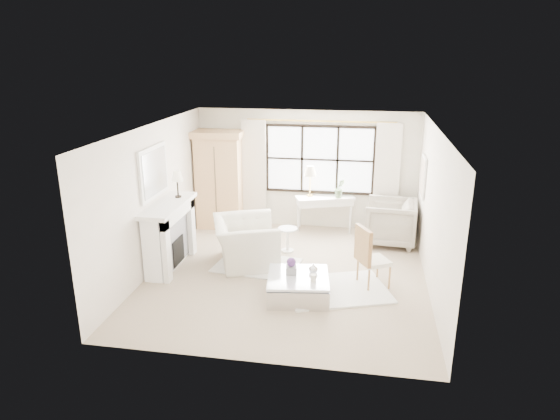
# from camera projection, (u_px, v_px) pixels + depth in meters

# --- Properties ---
(floor) EXTENTS (5.50, 5.50, 0.00)m
(floor) POSITION_uv_depth(u_px,v_px,m) (287.00, 274.00, 9.22)
(floor) COLOR tan
(floor) RESTS_ON ground
(ceiling) EXTENTS (5.50, 5.50, 0.00)m
(ceiling) POSITION_uv_depth(u_px,v_px,m) (288.00, 128.00, 8.39)
(ceiling) COLOR white
(ceiling) RESTS_ON ground
(wall_back) EXTENTS (5.00, 0.00, 5.00)m
(wall_back) POSITION_uv_depth(u_px,v_px,m) (306.00, 170.00, 11.38)
(wall_back) COLOR silver
(wall_back) RESTS_ON ground
(wall_front) EXTENTS (5.00, 0.00, 5.00)m
(wall_front) POSITION_uv_depth(u_px,v_px,m) (253.00, 269.00, 6.22)
(wall_front) COLOR white
(wall_front) RESTS_ON ground
(wall_left) EXTENTS (0.00, 5.50, 5.50)m
(wall_left) POSITION_uv_depth(u_px,v_px,m) (154.00, 198.00, 9.21)
(wall_left) COLOR silver
(wall_left) RESTS_ON ground
(wall_right) EXTENTS (0.00, 5.50, 5.50)m
(wall_right) POSITION_uv_depth(u_px,v_px,m) (434.00, 212.00, 8.39)
(wall_right) COLOR silver
(wall_right) RESTS_ON ground
(window_pane) EXTENTS (2.40, 0.02, 1.50)m
(window_pane) POSITION_uv_depth(u_px,v_px,m) (320.00, 160.00, 11.23)
(window_pane) COLOR white
(window_pane) RESTS_ON wall_back
(window_frame) EXTENTS (2.50, 0.04, 1.50)m
(window_frame) POSITION_uv_depth(u_px,v_px,m) (320.00, 160.00, 11.22)
(window_frame) COLOR black
(window_frame) RESTS_ON wall_back
(curtain_rod) EXTENTS (3.30, 0.04, 0.04)m
(curtain_rod) POSITION_uv_depth(u_px,v_px,m) (320.00, 121.00, 10.91)
(curtain_rod) COLOR gold
(curtain_rod) RESTS_ON wall_back
(curtain_left) EXTENTS (0.55, 0.10, 2.47)m
(curtain_left) POSITION_uv_depth(u_px,v_px,m) (254.00, 173.00, 11.52)
(curtain_left) COLOR beige
(curtain_left) RESTS_ON ground
(curtain_right) EXTENTS (0.55, 0.10, 2.47)m
(curtain_right) POSITION_uv_depth(u_px,v_px,m) (387.00, 179.00, 11.03)
(curtain_right) COLOR beige
(curtain_right) RESTS_ON ground
(fireplace) EXTENTS (0.58, 1.66, 1.26)m
(fireplace) POSITION_uv_depth(u_px,v_px,m) (168.00, 234.00, 9.39)
(fireplace) COLOR white
(fireplace) RESTS_ON ground
(mirror_frame) EXTENTS (0.05, 1.15, 0.95)m
(mirror_frame) POSITION_uv_depth(u_px,v_px,m) (153.00, 172.00, 9.05)
(mirror_frame) COLOR white
(mirror_frame) RESTS_ON wall_left
(mirror_glass) EXTENTS (0.02, 1.00, 0.80)m
(mirror_glass) POSITION_uv_depth(u_px,v_px,m) (155.00, 172.00, 9.05)
(mirror_glass) COLOR silver
(mirror_glass) RESTS_ON wall_left
(art_frame) EXTENTS (0.04, 0.62, 0.82)m
(art_frame) POSITION_uv_depth(u_px,v_px,m) (423.00, 177.00, 9.93)
(art_frame) COLOR white
(art_frame) RESTS_ON wall_right
(art_canvas) EXTENTS (0.01, 0.52, 0.72)m
(art_canvas) POSITION_uv_depth(u_px,v_px,m) (422.00, 177.00, 9.93)
(art_canvas) COLOR beige
(art_canvas) RESTS_ON wall_right
(mantel_lamp) EXTENTS (0.22, 0.22, 0.51)m
(mantel_lamp) POSITION_uv_depth(u_px,v_px,m) (177.00, 177.00, 9.45)
(mantel_lamp) COLOR black
(mantel_lamp) RESTS_ON fireplace
(armoire) EXTENTS (1.15, 0.75, 2.24)m
(armoire) POSITION_uv_depth(u_px,v_px,m) (219.00, 179.00, 11.41)
(armoire) COLOR tan
(armoire) RESTS_ON floor
(console_table) EXTENTS (1.38, 0.86, 0.80)m
(console_table) POSITION_uv_depth(u_px,v_px,m) (325.00, 214.00, 11.36)
(console_table) COLOR silver
(console_table) RESTS_ON floor
(console_lamp) EXTENTS (0.28, 0.28, 0.69)m
(console_lamp) POSITION_uv_depth(u_px,v_px,m) (310.00, 172.00, 11.13)
(console_lamp) COLOR gold
(console_lamp) RESTS_ON console_table
(orchid_plant) EXTENTS (0.29, 0.26, 0.44)m
(orchid_plant) POSITION_uv_depth(u_px,v_px,m) (340.00, 188.00, 11.10)
(orchid_plant) COLOR #5B7850
(orchid_plant) RESTS_ON console_table
(side_table) EXTENTS (0.40, 0.40, 0.51)m
(side_table) POSITION_uv_depth(u_px,v_px,m) (288.00, 236.00, 10.18)
(side_table) COLOR silver
(side_table) RESTS_ON floor
(rug_left) EXTENTS (1.67, 1.28, 0.03)m
(rug_left) POSITION_uv_depth(u_px,v_px,m) (257.00, 265.00, 9.58)
(rug_left) COLOR silver
(rug_left) RESTS_ON floor
(rug_right) EXTENTS (2.03, 1.78, 0.03)m
(rug_right) POSITION_uv_depth(u_px,v_px,m) (337.00, 290.00, 8.60)
(rug_right) COLOR white
(rug_right) RESTS_ON floor
(club_armchair) EXTENTS (1.55, 1.65, 0.87)m
(club_armchair) POSITION_uv_depth(u_px,v_px,m) (246.00, 242.00, 9.58)
(club_armchair) COLOR beige
(club_armchair) RESTS_ON floor
(wingback_chair) EXTENTS (1.12, 1.09, 0.95)m
(wingback_chair) POSITION_uv_depth(u_px,v_px,m) (390.00, 222.00, 10.56)
(wingback_chair) COLOR #A19888
(wingback_chair) RESTS_ON floor
(french_chair) EXTENTS (0.65, 0.65, 1.08)m
(french_chair) POSITION_uv_depth(u_px,v_px,m) (372.00, 269.00, 8.70)
(french_chair) COLOR #AF7E49
(french_chair) RESTS_ON floor
(coffee_table) EXTENTS (1.13, 1.13, 0.38)m
(coffee_table) POSITION_uv_depth(u_px,v_px,m) (298.00, 287.00, 8.33)
(coffee_table) COLOR silver
(coffee_table) RESTS_ON floor
(planter_box) EXTENTS (0.20, 0.20, 0.13)m
(planter_box) POSITION_uv_depth(u_px,v_px,m) (291.00, 270.00, 8.35)
(planter_box) COLOR gray
(planter_box) RESTS_ON coffee_table
(planter_flowers) EXTENTS (0.16, 0.16, 0.16)m
(planter_flowers) POSITION_uv_depth(u_px,v_px,m) (291.00, 262.00, 8.30)
(planter_flowers) COLOR #542D70
(planter_flowers) RESTS_ON planter_box
(pillar_candle) EXTENTS (0.10, 0.10, 0.12)m
(pillar_candle) POSITION_uv_depth(u_px,v_px,m) (313.00, 278.00, 8.07)
(pillar_candle) COLOR silver
(pillar_candle) RESTS_ON coffee_table
(coffee_vase) EXTENTS (0.17, 0.17, 0.16)m
(coffee_vase) POSITION_uv_depth(u_px,v_px,m) (313.00, 268.00, 8.38)
(coffee_vase) COLOR silver
(coffee_vase) RESTS_ON coffee_table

